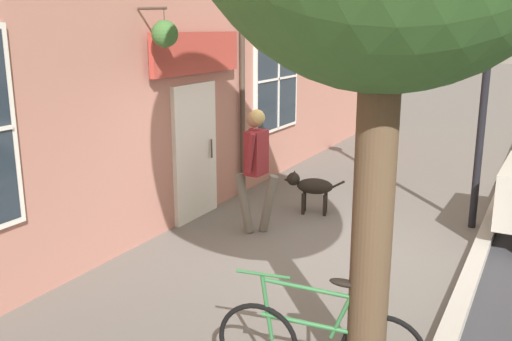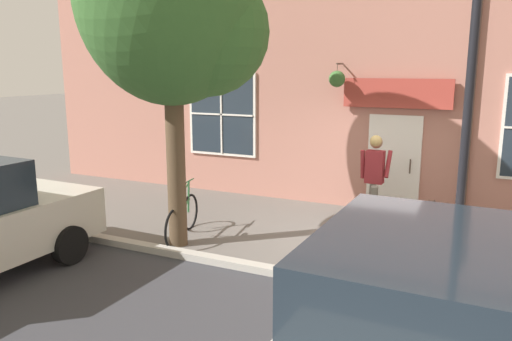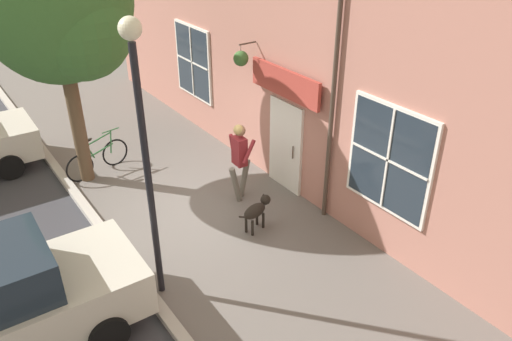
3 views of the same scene
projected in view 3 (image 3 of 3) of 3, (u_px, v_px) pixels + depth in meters
The scene contains 7 objects.
ground_plane at pixel (197, 209), 10.89m from camera, with size 90.00×90.00×0.00m, color #66605B.
storefront_facade at pixel (285, 74), 10.80m from camera, with size 0.95×18.00×5.24m.
pedestrian_walking at pixel (240, 154), 10.75m from camera, with size 0.64×0.56×1.81m.
dog_on_leash at pixel (257, 210), 10.05m from camera, with size 0.96×0.42×0.69m.
street_tree_by_curb at pixel (60, 5), 10.03m from camera, with size 3.21×2.98×5.97m.
leaning_bicycle at pixel (98, 158), 12.15m from camera, with size 1.70×0.47×1.00m.
street_lamp at pixel (142, 129), 7.20m from camera, with size 0.32×0.32×4.67m.
Camera 3 is at (4.22, 8.15, 6.06)m, focal length 35.00 mm.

